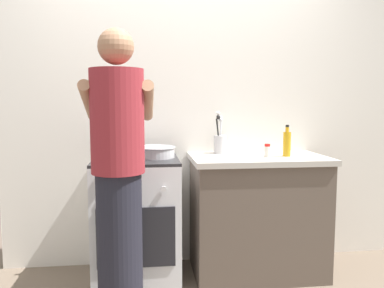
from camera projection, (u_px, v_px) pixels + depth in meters
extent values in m
plane|color=#6B5B4C|center=(187.00, 285.00, 2.75)|extent=(6.00, 6.00, 0.00)
cube|color=silver|center=(205.00, 108.00, 3.13)|extent=(3.20, 0.10, 2.50)
cube|color=brown|center=(257.00, 218.00, 2.92)|extent=(0.96, 0.56, 0.86)
cube|color=#B7B2A8|center=(258.00, 159.00, 2.87)|extent=(1.00, 0.60, 0.04)
cube|color=silver|center=(137.00, 221.00, 2.80)|extent=(0.60, 0.60, 0.88)
cube|color=#232326|center=(136.00, 160.00, 2.76)|extent=(0.60, 0.60, 0.02)
cube|color=black|center=(136.00, 238.00, 2.50)|extent=(0.51, 0.01, 0.40)
cylinder|color=silver|center=(107.00, 191.00, 2.44)|extent=(0.04, 0.01, 0.04)
cylinder|color=silver|center=(135.00, 190.00, 2.47)|extent=(0.04, 0.01, 0.04)
cylinder|color=silver|center=(164.00, 189.00, 2.49)|extent=(0.04, 0.01, 0.04)
cylinder|color=#B2B2B7|center=(116.00, 150.00, 2.78)|extent=(0.20, 0.20, 0.11)
cube|color=black|center=(100.00, 143.00, 2.76)|extent=(0.04, 0.02, 0.01)
cube|color=black|center=(132.00, 143.00, 2.79)|extent=(0.04, 0.02, 0.01)
cylinder|color=#B7B7BC|center=(156.00, 152.00, 2.79)|extent=(0.28, 0.28, 0.08)
torus|color=#B7B7BC|center=(155.00, 147.00, 2.78)|extent=(0.29, 0.29, 0.01)
cylinder|color=silver|center=(220.00, 144.00, 3.02)|extent=(0.10, 0.10, 0.14)
cylinder|color=silver|center=(220.00, 136.00, 3.02)|extent=(0.02, 0.04, 0.23)
sphere|color=silver|center=(221.00, 120.00, 3.00)|extent=(0.03, 0.03, 0.03)
cylinder|color=#B7BABF|center=(220.00, 135.00, 3.03)|extent=(0.03, 0.02, 0.25)
sphere|color=#B7BABF|center=(220.00, 118.00, 3.02)|extent=(0.03, 0.03, 0.03)
cylinder|color=black|center=(218.00, 135.00, 3.00)|extent=(0.04, 0.04, 0.25)
sphere|color=black|center=(218.00, 117.00, 2.99)|extent=(0.03, 0.03, 0.03)
cylinder|color=white|center=(218.00, 133.00, 3.01)|extent=(0.02, 0.07, 0.29)
sphere|color=white|center=(218.00, 113.00, 3.00)|extent=(0.03, 0.03, 0.03)
cylinder|color=silver|center=(267.00, 152.00, 2.80)|extent=(0.04, 0.04, 0.08)
cylinder|color=red|center=(267.00, 145.00, 2.80)|extent=(0.04, 0.04, 0.02)
cylinder|color=gold|center=(287.00, 144.00, 2.85)|extent=(0.06, 0.06, 0.18)
cylinder|color=gold|center=(287.00, 130.00, 2.83)|extent=(0.03, 0.03, 0.04)
cylinder|color=black|center=(287.00, 126.00, 2.83)|extent=(0.03, 0.03, 0.02)
cylinder|color=black|center=(120.00, 249.00, 2.23)|extent=(0.26, 0.26, 0.90)
cylinder|color=maroon|center=(117.00, 121.00, 2.15)|extent=(0.30, 0.30, 0.58)
sphere|color=#A07254|center=(116.00, 46.00, 2.11)|extent=(0.20, 0.20, 0.20)
cylinder|color=#A07254|center=(89.00, 102.00, 2.26)|extent=(0.07, 0.41, 0.24)
cylinder|color=#A07254|center=(148.00, 102.00, 2.30)|extent=(0.07, 0.41, 0.24)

